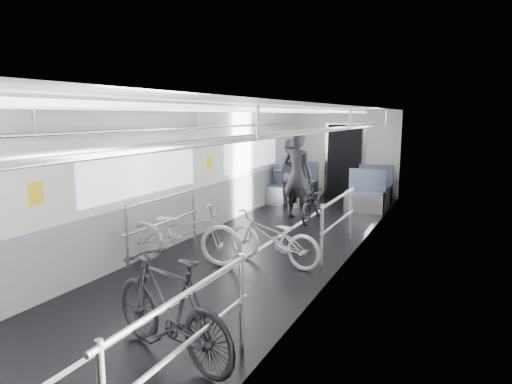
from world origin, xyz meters
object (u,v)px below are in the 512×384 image
bike_left_far (182,232)px  bike_right_mid (273,237)px  bike_right_near (170,307)px  person_standing (298,176)px  bike_aisle (314,203)px  person_seated (289,173)px

bike_left_far → bike_right_mid: bearing=-80.5°
bike_right_near → bike_right_mid: bearing=-158.4°
person_standing → bike_aisle: bearing=176.9°
bike_aisle → person_seated: (-1.09, 1.38, 0.43)m
person_seated → bike_right_near: bearing=91.4°
bike_right_mid → bike_left_far: bearing=-57.7°
bike_left_far → bike_right_near: (1.49, -2.40, 0.01)m
bike_right_near → bike_right_mid: bike_right_near is taller
bike_left_far → bike_right_mid: size_ratio=1.17×
bike_left_far → person_standing: bearing=-22.1°
bike_right_near → bike_right_mid: (-0.21, 2.94, -0.09)m
bike_right_near → person_seated: bearing=-150.1°
person_standing → bike_left_far: bearing=91.7°
bike_aisle → person_standing: (-0.42, 0.10, 0.55)m
bike_aisle → person_standing: bearing=164.5°
bike_left_far → person_seated: size_ratio=1.13×
bike_right_mid → person_seated: (-1.40, 4.41, 0.41)m
bike_right_mid → bike_aisle: bearing=-164.9°
bike_aisle → person_seated: bearing=126.3°
bike_right_mid → person_standing: size_ratio=0.85×
bike_right_mid → person_standing: bearing=-157.6°
bike_right_mid → bike_right_near: bearing=13.4°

